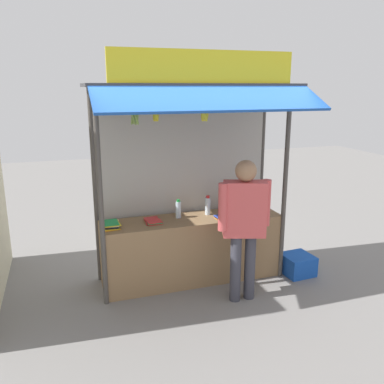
% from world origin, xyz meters
% --- Properties ---
extents(ground_plane, '(20.00, 20.00, 0.00)m').
position_xyz_m(ground_plane, '(0.00, 0.00, 0.00)').
color(ground_plane, slate).
extents(stall_counter, '(2.34, 0.57, 0.85)m').
position_xyz_m(stall_counter, '(0.00, 0.00, 0.43)').
color(stall_counter, olive).
rests_on(stall_counter, ground).
extents(stall_structure, '(2.54, 1.39, 2.89)m').
position_xyz_m(stall_structure, '(0.00, 0.08, 1.71)').
color(stall_structure, '#4C4742').
rests_on(stall_structure, ground).
extents(water_bottle_front_left, '(0.07, 0.07, 0.25)m').
position_xyz_m(water_bottle_front_left, '(-0.16, 0.07, 0.97)').
color(water_bottle_front_left, silver).
rests_on(water_bottle_front_left, stall_counter).
extents(water_bottle_center, '(0.07, 0.07, 0.26)m').
position_xyz_m(water_bottle_center, '(0.25, 0.09, 0.97)').
color(water_bottle_center, silver).
rests_on(water_bottle_center, stall_counter).
extents(water_bottle_front_right, '(0.09, 0.09, 0.32)m').
position_xyz_m(water_bottle_front_right, '(0.84, 0.20, 1.00)').
color(water_bottle_front_right, silver).
rests_on(water_bottle_front_right, stall_counter).
extents(magazine_stack_back_left, '(0.21, 0.27, 0.08)m').
position_xyz_m(magazine_stack_back_left, '(0.84, -0.21, 0.89)').
color(magazine_stack_back_left, red).
rests_on(magazine_stack_back_left, stall_counter).
extents(magazine_stack_rear_center, '(0.21, 0.28, 0.03)m').
position_xyz_m(magazine_stack_rear_center, '(-0.51, 0.00, 0.87)').
color(magazine_stack_rear_center, red).
rests_on(magazine_stack_rear_center, stall_counter).
extents(magazine_stack_left, '(0.23, 0.29, 0.06)m').
position_xyz_m(magazine_stack_left, '(-1.04, -0.03, 0.89)').
color(magazine_stack_left, orange).
rests_on(magazine_stack_left, stall_counter).
extents(magazine_stack_right, '(0.25, 0.26, 0.04)m').
position_xyz_m(magazine_stack_right, '(0.39, -0.18, 0.87)').
color(magazine_stack_right, orange).
rests_on(magazine_stack_right, stall_counter).
extents(banana_bunch_inner_right, '(0.09, 0.08, 0.27)m').
position_xyz_m(banana_bunch_inner_right, '(-0.54, -0.38, 2.20)').
color(banana_bunch_inner_right, '#332D23').
extents(banana_bunch_inner_left, '(0.11, 0.11, 0.30)m').
position_xyz_m(banana_bunch_inner_left, '(-0.77, -0.39, 2.19)').
color(banana_bunch_inner_left, '#332D23').
extents(banana_bunch_rightmost, '(0.11, 0.11, 0.29)m').
position_xyz_m(banana_bunch_rightmost, '(0.02, -0.39, 2.19)').
color(banana_bunch_rightmost, '#332D23').
extents(vendor_person, '(0.65, 0.35, 1.71)m').
position_xyz_m(vendor_person, '(0.41, -0.70, 1.03)').
color(vendor_person, '#383842').
rests_on(vendor_person, ground).
extents(plastic_crate, '(0.41, 0.41, 0.27)m').
position_xyz_m(plastic_crate, '(1.42, -0.31, 0.14)').
color(plastic_crate, '#194CB2').
rests_on(plastic_crate, ground).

